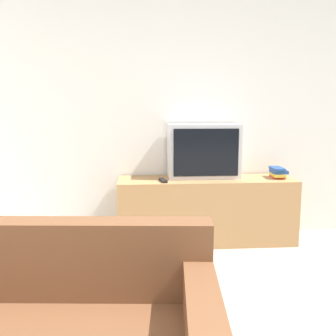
% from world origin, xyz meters
% --- Properties ---
extents(wall_back, '(9.00, 0.06, 2.60)m').
position_xyz_m(wall_back, '(0.00, 3.03, 1.30)').
color(wall_back, white).
rests_on(wall_back, ground_plane).
extents(tv_stand, '(1.76, 0.49, 0.65)m').
position_xyz_m(tv_stand, '(0.27, 2.73, 0.32)').
color(tv_stand, tan).
rests_on(tv_stand, ground_plane).
extents(television, '(0.71, 0.33, 0.54)m').
position_xyz_m(television, '(0.25, 2.82, 0.92)').
color(television, silver).
rests_on(television, tv_stand).
extents(book_stack, '(0.15, 0.23, 0.11)m').
position_xyz_m(book_stack, '(1.00, 2.72, 0.70)').
color(book_stack, '#B72D28').
rests_on(book_stack, tv_stand).
extents(remote_on_stand, '(0.08, 0.17, 0.02)m').
position_xyz_m(remote_on_stand, '(-0.17, 2.61, 0.66)').
color(remote_on_stand, black).
rests_on(remote_on_stand, tv_stand).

